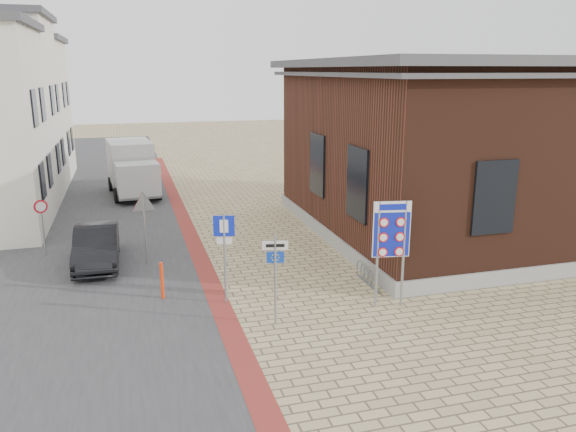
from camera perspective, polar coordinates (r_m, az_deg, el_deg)
ground at (r=14.81m, az=2.09°, el=-11.01°), size 120.00×120.00×0.00m
road_strip at (r=28.43m, az=-18.29°, el=0.88°), size 7.00×60.00×0.02m
curb_strip at (r=23.66m, az=-10.15°, el=-1.28°), size 0.60×40.00×0.02m
brick_building at (r=23.87m, az=17.75°, el=6.91°), size 13.00×13.00×6.80m
townhouse_far at (r=37.36m, az=-26.96°, el=9.64°), size 7.40×6.40×8.30m
bike_rack at (r=17.49m, az=8.15°, el=-6.08°), size 0.08×1.80×0.60m
sedan at (r=19.98m, az=-18.87°, el=-2.90°), size 1.41×4.00×1.32m
box_truck at (r=30.57m, az=-15.55°, el=4.73°), size 2.66×5.47×2.77m
border_sign at (r=15.37m, az=10.47°, el=-1.56°), size 1.02×0.23×3.03m
essen_sign at (r=14.25m, az=-1.30°, el=-5.12°), size 0.64×0.18×2.41m
parking_sign at (r=15.56m, az=-6.48°, el=-2.64°), size 0.58×0.16×2.64m
yield_sign at (r=19.21m, az=-14.43°, el=0.59°), size 0.88×0.15×2.49m
speed_sign at (r=21.50m, az=-23.72°, el=-0.30°), size 0.45×0.22×2.02m
bollard at (r=16.55m, az=-12.68°, el=-6.44°), size 0.13×0.13×1.11m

